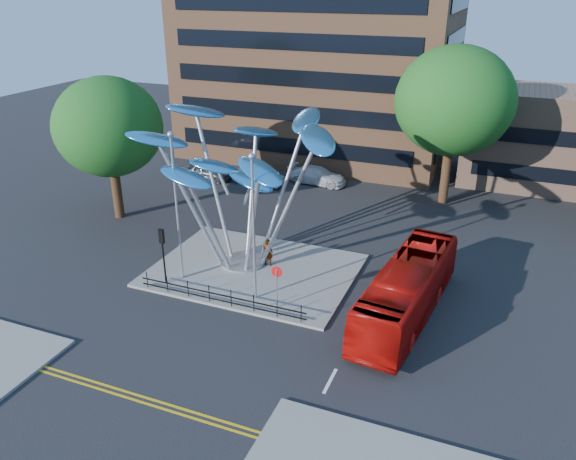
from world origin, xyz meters
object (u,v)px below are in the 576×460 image
at_px(traffic_light_island, 162,245).
at_px(street_lamp_left, 176,195).
at_px(leaf_sculpture, 240,158).
at_px(street_lamp_right, 253,215).
at_px(no_entry_sign_island, 277,280).
at_px(parked_car_mid, 259,176).
at_px(pedestrian, 268,252).
at_px(tree_left, 108,127).
at_px(parked_car_right, 318,176).
at_px(red_bus, 407,290).
at_px(parked_car_left, 209,171).
at_px(tree_right, 454,101).

bearing_deg(traffic_light_island, street_lamp_left, 63.43).
distance_m(leaf_sculpture, street_lamp_right, 4.83).
height_order(no_entry_sign_island, parked_car_mid, no_entry_sign_island).
xyz_separation_m(traffic_light_island, pedestrian, (4.57, 4.29, -1.59)).
bearing_deg(tree_left, parked_car_right, 48.06).
bearing_deg(red_bus, parked_car_right, 128.09).
distance_m(pedestrian, parked_car_left, 17.61).
bearing_deg(no_entry_sign_island, traffic_light_island, -179.87).
xyz_separation_m(leaf_sculpture, parked_car_right, (-0.66, 15.86, -6.14)).
distance_m(leaf_sculpture, street_lamp_left, 4.28).
height_order(traffic_light_island, parked_car_left, traffic_light_island).
xyz_separation_m(tree_right, tree_left, (-22.00, -12.00, -1.24)).
bearing_deg(parked_car_left, tree_right, -82.34).
distance_m(leaf_sculpture, parked_car_mid, 15.96).
xyz_separation_m(street_lamp_right, red_bus, (8.00, 1.57, -3.57)).
bearing_deg(parked_car_right, parked_car_left, 108.59).
bearing_deg(traffic_light_island, pedestrian, 43.20).
height_order(tree_right, street_lamp_left, tree_right).
distance_m(leaf_sculpture, pedestrian, 6.07).
height_order(tree_right, tree_left, tree_right).
xyz_separation_m(tree_left, pedestrian, (13.57, -3.21, -5.77)).
distance_m(tree_right, tree_left, 25.09).
xyz_separation_m(red_bus, parked_car_mid, (-15.85, 15.86, -0.79)).
height_order(street_lamp_right, parked_car_mid, street_lamp_right).
distance_m(no_entry_sign_island, pedestrian, 4.98).
xyz_separation_m(street_lamp_right, pedestrian, (-0.93, 3.79, -4.07)).
relative_size(tree_left, pedestrian, 5.88).
bearing_deg(pedestrian, tree_right, -124.46).
bearing_deg(no_entry_sign_island, leaf_sculpture, 134.33).
height_order(street_lamp_left, parked_car_right, street_lamp_left).
bearing_deg(tree_left, parked_car_left, 78.91).
distance_m(street_lamp_left, parked_car_left, 18.75).
bearing_deg(street_lamp_left, tree_left, 145.62).
distance_m(street_lamp_left, no_entry_sign_island, 7.47).
relative_size(traffic_light_island, parked_car_right, 0.68).
relative_size(leaf_sculpture, parked_car_mid, 2.85).
bearing_deg(leaf_sculpture, traffic_light_island, -125.04).
height_order(pedestrian, parked_car_left, pedestrian).
relative_size(tree_right, leaf_sculpture, 0.95).
bearing_deg(red_bus, street_lamp_right, -162.77).
height_order(parked_car_mid, parked_car_right, parked_car_mid).
bearing_deg(parked_car_right, traffic_light_island, 177.03).
xyz_separation_m(red_bus, parked_car_right, (-11.23, 17.97, -0.80)).
distance_m(tree_left, leaf_sculpture, 12.38).
bearing_deg(traffic_light_island, parked_car_left, 111.86).
relative_size(tree_left, street_lamp_left, 1.17).
bearing_deg(parked_car_left, no_entry_sign_island, -139.25).
bearing_deg(tree_right, street_lamp_right, -111.54).
bearing_deg(red_bus, street_lamp_left, -169.18).
bearing_deg(traffic_light_island, tree_left, 140.19).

